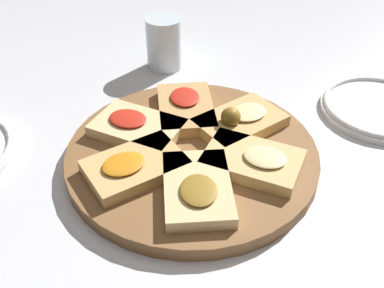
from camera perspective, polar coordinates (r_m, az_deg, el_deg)
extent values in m
plane|color=silver|center=(0.65, 0.00, -2.06)|extent=(3.00, 3.00, 0.00)
cylinder|color=brown|center=(0.65, 0.00, -1.36)|extent=(0.36, 0.36, 0.02)
cube|color=#DBB775|center=(0.61, 7.69, -2.11)|extent=(0.14, 0.10, 0.02)
ellipsoid|color=beige|center=(0.60, 9.23, -1.63)|extent=(0.06, 0.05, 0.01)
cube|color=tan|center=(0.68, 6.11, 2.76)|extent=(0.15, 0.15, 0.02)
ellipsoid|color=beige|center=(0.68, 7.19, 4.05)|extent=(0.07, 0.07, 0.01)
sphere|color=olive|center=(0.66, 4.95, 3.45)|extent=(0.03, 0.03, 0.03)
cube|color=tan|center=(0.71, -0.78, 4.49)|extent=(0.12, 0.15, 0.02)
ellipsoid|color=red|center=(0.71, -0.92, 6.02)|extent=(0.06, 0.07, 0.01)
cube|color=#E5C689|center=(0.67, -6.92, 2.06)|extent=(0.14, 0.11, 0.02)
ellipsoid|color=red|center=(0.67, -8.17, 3.24)|extent=(0.07, 0.06, 0.01)
cube|color=tan|center=(0.60, -7.21, -2.84)|extent=(0.15, 0.15, 0.02)
ellipsoid|color=orange|center=(0.59, -8.69, -2.50)|extent=(0.07, 0.07, 0.01)
cube|color=#E5C689|center=(0.57, 0.69, -5.61)|extent=(0.12, 0.15, 0.02)
ellipsoid|color=olive|center=(0.55, 0.84, -5.86)|extent=(0.06, 0.07, 0.01)
cylinder|color=white|center=(0.81, 22.63, 4.11)|extent=(0.19, 0.19, 0.01)
torus|color=white|center=(0.81, 22.75, 4.52)|extent=(0.18, 0.18, 0.01)
cylinder|color=silver|center=(0.87, -3.54, 12.67)|extent=(0.07, 0.07, 0.10)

